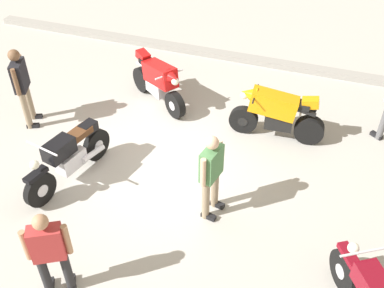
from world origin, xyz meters
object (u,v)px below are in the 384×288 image
object	(u,v)px
motorcycle_black_cruiser	(69,157)
motorcycle_red_sportbike	(158,80)
motorcycle_orange_sportbike	(277,113)
person_in_green_shirt	(211,172)
person_in_black_shirt	(21,83)
person_in_red_shirt	(49,251)

from	to	relation	value
motorcycle_black_cruiser	motorcycle_red_sportbike	distance (m)	2.96
motorcycle_black_cruiser	motorcycle_orange_sportbike	world-z (taller)	motorcycle_orange_sportbike
person_in_green_shirt	motorcycle_orange_sportbike	bearing A→B (deg)	86.52
motorcycle_black_cruiser	person_in_green_shirt	size ratio (longest dim) A/B	1.28
person_in_black_shirt	motorcycle_red_sportbike	bearing A→B (deg)	11.77
motorcycle_black_cruiser	person_in_red_shirt	size ratio (longest dim) A/B	1.31
person_in_red_shirt	person_in_black_shirt	xyz separation A→B (m)	(-2.87, 3.38, 0.12)
motorcycle_black_cruiser	person_in_red_shirt	bearing A→B (deg)	39.40
motorcycle_red_sportbike	person_in_green_shirt	bearing A→B (deg)	-18.21
motorcycle_orange_sportbike	person_in_black_shirt	xyz separation A→B (m)	(-5.07, -1.28, 0.41)
person_in_red_shirt	person_in_black_shirt	size ratio (longest dim) A/B	0.90
person_in_red_shirt	motorcycle_black_cruiser	bearing A→B (deg)	-2.92
motorcycle_red_sportbike	person_in_green_shirt	xyz separation A→B (m)	(2.14, -2.82, 0.32)
motorcycle_orange_sportbike	motorcycle_black_cruiser	bearing A→B (deg)	33.64
person_in_black_shirt	person_in_green_shirt	bearing A→B (deg)	-38.48
motorcycle_black_cruiser	person_in_red_shirt	xyz separation A→B (m)	(1.09, -2.13, 0.37)
motorcycle_red_sportbike	motorcycle_orange_sportbike	xyz separation A→B (m)	(2.76, -0.37, 0.00)
person_in_red_shirt	person_in_green_shirt	size ratio (longest dim) A/B	0.98
person_in_red_shirt	person_in_green_shirt	xyz separation A→B (m)	(1.58, 2.21, 0.03)
motorcycle_red_sportbike	person_in_green_shirt	world-z (taller)	person_in_green_shirt
motorcycle_orange_sportbike	person_in_red_shirt	xyz separation A→B (m)	(-2.20, -4.67, 0.29)
person_in_green_shirt	person_in_red_shirt	bearing A→B (deg)	-114.78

